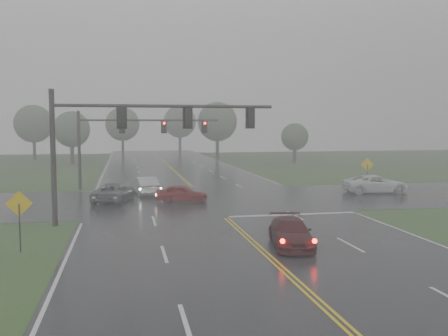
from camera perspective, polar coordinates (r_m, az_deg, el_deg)
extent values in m
plane|color=#2F4C20|center=(18.22, 9.39, -13.74)|extent=(180.00, 180.00, 0.00)
cube|color=black|center=(37.12, -1.57, -4.11)|extent=(18.00, 160.00, 0.02)
cube|color=black|center=(39.07, -2.07, -3.66)|extent=(120.00, 14.00, 0.02)
cube|color=silver|center=(32.86, 7.89, -5.33)|extent=(8.50, 0.50, 0.01)
imported|color=#3C0A0E|center=(24.48, 7.63, -8.87)|extent=(2.57, 4.73, 1.30)
imported|color=maroon|center=(37.90, -4.81, -3.94)|extent=(4.16, 2.64, 1.32)
imported|color=silver|center=(42.47, -8.94, -3.03)|extent=(2.19, 4.75, 1.51)
imported|color=#4D4F54|center=(38.98, -12.45, -3.79)|extent=(3.57, 5.56, 1.43)
imported|color=white|center=(44.90, 16.95, -2.76)|extent=(5.71, 3.00, 1.53)
cylinder|color=black|center=(30.18, -18.94, 1.08)|extent=(0.31, 0.31, 7.88)
cylinder|color=black|center=(30.14, -19.10, 6.90)|extent=(0.20, 0.20, 0.88)
cylinder|color=black|center=(29.97, -6.63, 7.04)|extent=(12.97, 0.20, 0.20)
cube|color=black|center=(29.85, -11.61, 5.72)|extent=(0.37, 0.31, 1.15)
cube|color=black|center=(30.03, -11.60, 5.72)|extent=(0.60, 0.03, 1.37)
cube|color=black|center=(30.08, -4.14, 5.80)|extent=(0.37, 0.31, 1.15)
cube|color=black|center=(30.26, -4.18, 5.80)|extent=(0.60, 0.03, 1.37)
cube|color=black|center=(30.81, 3.09, 5.79)|extent=(0.37, 0.31, 1.15)
cube|color=black|center=(30.98, 3.01, 5.78)|extent=(0.60, 0.03, 1.37)
cylinder|color=black|center=(46.75, -16.21, 1.94)|extent=(0.28, 0.28, 7.13)
cylinder|color=black|center=(46.70, -16.29, 5.34)|extent=(0.18, 0.18, 0.79)
cylinder|color=black|center=(46.58, -8.44, 5.42)|extent=(12.72, 0.18, 0.18)
cube|color=black|center=(46.52, -11.57, 4.65)|extent=(0.34, 0.28, 1.04)
cube|color=black|center=(46.68, -11.57, 4.65)|extent=(0.54, 0.03, 1.24)
cylinder|color=#FF0C05|center=(46.36, -11.58, 5.05)|extent=(0.22, 0.06, 0.22)
cube|color=black|center=(46.66, -6.87, 4.71)|extent=(0.34, 0.28, 1.04)
cube|color=black|center=(46.81, -6.88, 4.71)|extent=(0.54, 0.03, 1.24)
cylinder|color=#FF0C05|center=(46.50, -6.86, 5.11)|extent=(0.22, 0.06, 0.22)
cube|color=black|center=(47.10, -2.22, 4.74)|extent=(0.34, 0.28, 1.04)
cube|color=black|center=(47.26, -2.25, 4.74)|extent=(0.54, 0.03, 1.24)
cylinder|color=#FF0C05|center=(46.95, -2.19, 5.14)|extent=(0.22, 0.06, 0.22)
cylinder|color=black|center=(24.77, -22.31, -6.38)|extent=(0.07, 0.07, 2.24)
cube|color=#E0B30D|center=(24.61, -22.38, -3.80)|extent=(1.17, 0.26, 1.18)
cylinder|color=black|center=(46.18, 16.04, -1.07)|extent=(0.08, 0.08, 2.34)
cube|color=#E0B30D|center=(46.10, 16.06, 0.38)|extent=(1.23, 0.16, 1.23)
cylinder|color=#352922|center=(78.38, -16.96, 1.54)|extent=(0.58, 0.58, 3.04)
sphere|color=#3A4E34|center=(78.26, -17.02, 4.25)|extent=(5.41, 5.41, 5.41)
cylinder|color=#352922|center=(84.52, -0.76, 2.21)|extent=(0.59, 0.59, 3.75)
sphere|color=#3A4E34|center=(84.44, -0.77, 5.32)|extent=(6.66, 6.66, 6.66)
cylinder|color=#352922|center=(94.85, -11.48, 2.34)|extent=(0.50, 0.50, 3.52)
sphere|color=#3A4E34|center=(94.77, -11.53, 4.94)|extent=(6.26, 6.26, 6.26)
cylinder|color=#352922|center=(77.51, 8.07, 1.41)|extent=(0.52, 0.52, 2.37)
sphere|color=#3A4E34|center=(77.39, 8.09, 3.55)|extent=(4.21, 4.21, 4.21)
cylinder|color=#352922|center=(88.86, -20.85, 1.96)|extent=(0.51, 0.51, 3.54)
sphere|color=#3A4E34|center=(88.77, -20.94, 4.75)|extent=(6.29, 6.29, 6.29)
cylinder|color=#352922|center=(106.08, -5.05, 2.76)|extent=(0.62, 0.62, 3.85)
sphere|color=#3A4E34|center=(106.02, -5.07, 5.31)|extent=(6.84, 6.84, 6.84)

